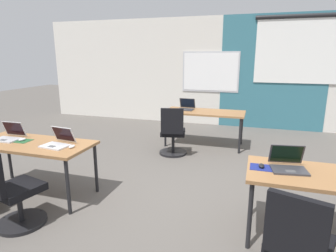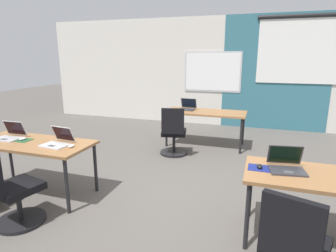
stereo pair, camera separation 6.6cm
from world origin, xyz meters
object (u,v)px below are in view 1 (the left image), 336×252
(desk_near_left, at_px, (32,147))
(mouse_near_left_inner, at_px, (72,146))
(mouse_near_right_inner, at_px, (261,166))
(chair_near_left_inner, at_px, (12,195))
(laptop_near_right_inner, at_px, (288,164))
(chair_far_left, at_px, (173,136))
(laptop_near_left_inner, at_px, (58,142))
(desk_far_center, at_px, (204,114))
(desk_near_right, at_px, (335,182))
(mouse_near_left_end, at_px, (22,139))
(laptop_near_left_end, at_px, (9,136))
(laptop_far_left, at_px, (186,107))

(desk_near_left, bearing_deg, mouse_near_left_inner, -2.03)
(mouse_near_right_inner, bearing_deg, chair_near_left_inner, -164.16)
(mouse_near_right_inner, bearing_deg, laptop_near_right_inner, 9.55)
(chair_far_left, xyz_separation_m, laptop_near_left_inner, (-0.90, -2.03, 0.39))
(desk_far_center, distance_m, laptop_near_right_inner, 3.06)
(desk_far_center, relative_size, laptop_near_right_inner, 4.28)
(chair_far_left, bearing_deg, desk_far_center, -132.17)
(chair_far_left, bearing_deg, desk_near_right, 125.08)
(chair_far_left, height_order, laptop_near_right_inner, laptop_near_right_inner)
(laptop_near_left_inner, bearing_deg, mouse_near_right_inner, 6.45)
(chair_far_left, height_order, mouse_near_left_end, chair_far_left)
(desk_near_left, distance_m, laptop_near_left_end, 0.42)
(desk_near_right, xyz_separation_m, chair_near_left_inner, (-3.16, -0.70, -0.28))
(chair_far_left, relative_size, laptop_near_left_end, 2.70)
(chair_near_left_inner, bearing_deg, chair_far_left, -96.07)
(laptop_near_left_end, relative_size, mouse_near_left_end, 3.15)
(desk_near_left, xyz_separation_m, desk_far_center, (1.75, 2.80, 0.00))
(laptop_near_left_end, distance_m, mouse_near_left_end, 0.23)
(laptop_near_right_inner, bearing_deg, chair_near_left_inner, -173.70)
(laptop_far_left, bearing_deg, chair_near_left_inner, -102.71)
(desk_near_left, relative_size, laptop_near_left_inner, 4.40)
(laptop_near_right_inner, xyz_separation_m, laptop_near_left_end, (-3.49, -0.01, -0.00))
(laptop_near_left_end, bearing_deg, mouse_near_right_inner, -2.61)
(mouse_near_left_inner, bearing_deg, desk_far_center, 68.36)
(mouse_near_right_inner, bearing_deg, mouse_near_left_inner, -179.19)
(desk_near_left, height_order, laptop_near_right_inner, laptop_near_right_inner)
(laptop_near_left_inner, bearing_deg, laptop_near_left_end, -175.93)
(desk_near_right, bearing_deg, laptop_near_left_end, 179.42)
(chair_near_left_inner, bearing_deg, mouse_near_left_inner, -99.91)
(desk_near_left, xyz_separation_m, chair_far_left, (1.31, 2.04, -0.28))
(laptop_near_left_end, height_order, mouse_near_left_end, laptop_near_left_end)
(desk_near_left, relative_size, desk_near_right, 1.00)
(laptop_far_left, xyz_separation_m, laptop_near_left_end, (-1.74, -2.84, 0.00))
(mouse_near_left_inner, bearing_deg, laptop_near_right_inner, 1.71)
(desk_far_center, height_order, mouse_near_left_end, mouse_near_left_end)
(mouse_near_right_inner, bearing_deg, laptop_near_left_end, 179.46)
(desk_far_center, bearing_deg, chair_far_left, -120.15)
(desk_near_left, distance_m, laptop_near_left_inner, 0.42)
(mouse_near_left_inner, bearing_deg, mouse_near_left_end, 176.69)
(laptop_far_left, bearing_deg, desk_near_right, -50.20)
(chair_far_left, xyz_separation_m, laptop_near_right_inner, (1.78, -1.99, 0.39))
(desk_far_center, bearing_deg, laptop_far_left, 168.80)
(desk_far_center, xyz_separation_m, mouse_near_right_inner, (1.09, -2.79, 0.08))
(desk_near_right, bearing_deg, mouse_near_right_inner, 179.22)
(laptop_near_left_inner, bearing_deg, desk_near_left, -172.67)
(desk_near_right, height_order, mouse_near_left_inner, mouse_near_left_inner)
(laptop_near_left_inner, bearing_deg, laptop_near_right_inner, 7.34)
(laptop_near_right_inner, height_order, mouse_near_right_inner, laptop_near_right_inner)
(laptop_near_right_inner, bearing_deg, mouse_near_right_inner, -179.44)
(mouse_near_left_inner, bearing_deg, laptop_near_left_inner, 172.47)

